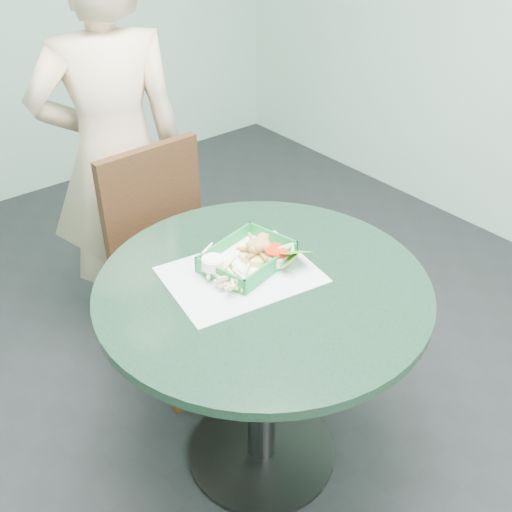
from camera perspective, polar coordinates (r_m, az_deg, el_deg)
floor at (r=2.30m, az=0.53°, el=-18.17°), size 4.00×5.00×0.02m
cafe_table at (r=1.87m, az=0.62°, el=-7.21°), size 0.99×0.99×0.75m
dining_chair at (r=2.34m, az=-8.16°, el=0.41°), size 0.42×0.42×0.93m
diner_person at (r=2.43m, az=-13.47°, el=10.58°), size 0.73×0.58×1.77m
placemat at (r=1.79m, az=-1.43°, el=-2.30°), size 0.48×0.39×0.00m
food_basket at (r=1.83m, az=-0.82°, el=-0.91°), size 0.26×0.19×0.05m
crab_sandwich at (r=1.82m, az=0.40°, el=0.16°), size 0.12×0.12×0.07m
fries_pile at (r=1.75m, az=-2.98°, el=-1.92°), size 0.13×0.14×0.04m
sauce_ramekin at (r=1.78m, az=-4.43°, el=-0.74°), size 0.07×0.07×0.04m
garnish_cup at (r=1.79m, az=2.21°, el=-0.78°), size 0.12×0.11×0.05m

